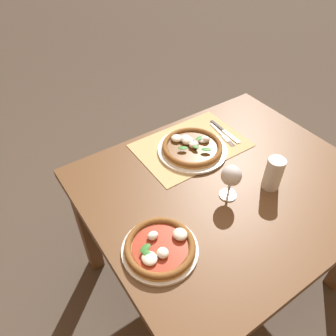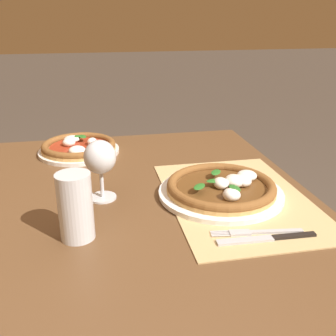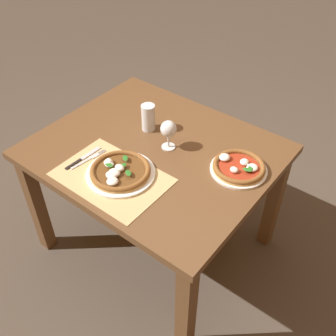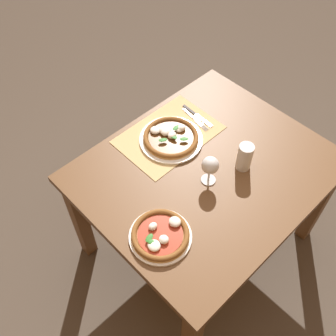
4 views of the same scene
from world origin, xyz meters
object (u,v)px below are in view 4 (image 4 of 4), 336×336
at_px(pizza_far, 160,235).
at_px(wine_glass, 210,166).
at_px(pizza_near, 171,137).
at_px(pint_glass, 245,157).
at_px(fork, 195,119).
at_px(knife, 197,116).

xyz_separation_m(pizza_far, wine_glass, (-0.37, -0.06, 0.09)).
distance_m(pizza_near, pizza_far, 0.56).
height_order(pint_glass, fork, pint_glass).
distance_m(fork, knife, 0.03).
relative_size(pizza_far, knife, 1.24).
bearing_deg(knife, pizza_far, 31.42).
distance_m(pizza_near, fork, 0.19).
relative_size(pizza_near, wine_glass, 2.07).
xyz_separation_m(pizza_near, pizza_far, (0.42, 0.37, -0.00)).
bearing_deg(fork, knife, -158.37).
bearing_deg(fork, pizza_near, 3.69).
height_order(pizza_far, fork, pizza_far).
xyz_separation_m(pizza_near, wine_glass, (0.05, 0.30, 0.08)).
relative_size(pizza_far, fork, 1.34).
xyz_separation_m(fork, knife, (-0.03, -0.01, 0.00)).
bearing_deg(pint_glass, fork, -99.59).
bearing_deg(knife, wine_glass, 50.38).
relative_size(pizza_near, fork, 1.60).
bearing_deg(fork, pint_glass, 80.41).
height_order(pizza_far, wine_glass, wine_glass).
relative_size(wine_glass, fork, 0.77).
height_order(pizza_near, fork, pizza_near).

